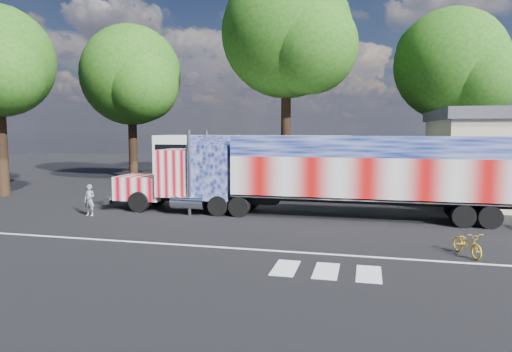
% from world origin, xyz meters
% --- Properties ---
extents(ground, '(100.00, 100.00, 0.00)m').
position_xyz_m(ground, '(0.00, 0.00, 0.00)').
color(ground, black).
extents(lane_markings, '(30.00, 2.67, 0.01)m').
position_xyz_m(lane_markings, '(1.71, -3.77, 0.01)').
color(lane_markings, silver).
rests_on(lane_markings, ground).
extents(semi_truck, '(19.05, 3.01, 4.06)m').
position_xyz_m(semi_truck, '(2.74, 3.60, 2.09)').
color(semi_truck, black).
rests_on(semi_truck, ground).
extents(coach_bus, '(12.72, 2.96, 3.70)m').
position_xyz_m(coach_bus, '(-2.30, 11.05, 1.92)').
color(coach_bus, white).
rests_on(coach_bus, ground).
extents(woman, '(0.57, 0.40, 1.49)m').
position_xyz_m(woman, '(-7.70, 1.15, 0.75)').
color(woman, slate).
rests_on(woman, ground).
extents(bicycle, '(1.07, 1.61, 0.80)m').
position_xyz_m(bicycle, '(8.30, -2.07, 0.40)').
color(bicycle, gold).
rests_on(bicycle, ground).
extents(tree_nw_a, '(8.50, 8.09, 12.54)m').
position_xyz_m(tree_nw_a, '(-13.65, 16.46, 8.44)').
color(tree_nw_a, black).
rests_on(tree_nw_a, ground).
extents(tree_ne_a, '(8.37, 7.97, 12.71)m').
position_xyz_m(tree_ne_a, '(10.89, 17.89, 8.66)').
color(tree_ne_a, black).
rests_on(tree_ne_a, ground).
extents(tree_n_mid, '(9.77, 9.30, 15.62)m').
position_xyz_m(tree_n_mid, '(-0.58, 15.19, 10.90)').
color(tree_n_mid, black).
rests_on(tree_n_mid, ground).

